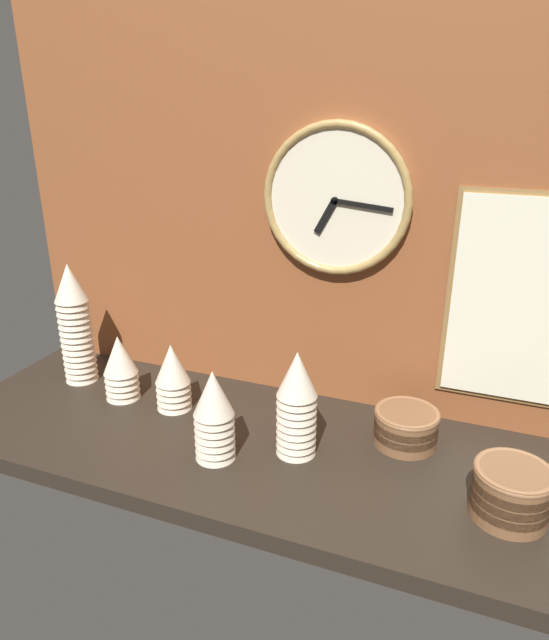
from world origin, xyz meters
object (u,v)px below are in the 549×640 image
at_px(cup_stack_center_right, 297,404).
at_px(menu_board, 548,306).
at_px(cup_stack_center_left, 173,377).
at_px(bowl_stack_far_right, 511,491).
at_px(wall_clock, 336,200).
at_px(cup_stack_far_left, 75,324).
at_px(cup_stack_left, 120,367).
at_px(cup_stack_center, 214,415).
at_px(bowl_stack_right, 406,426).

height_order(cup_stack_center_right, menu_board, menu_board).
xyz_separation_m(cup_stack_center_left, bowl_stack_far_right, (0.80, -0.12, -0.03)).
bearing_deg(wall_clock, cup_stack_center_right, -90.02).
relative_size(cup_stack_far_left, cup_stack_center_left, 1.93).
bearing_deg(wall_clock, bowl_stack_far_right, -34.13).
distance_m(cup_stack_left, menu_board, 1.03).
bearing_deg(bowl_stack_far_right, menu_board, 83.84).
relative_size(cup_stack_left, menu_board, 0.36).
bearing_deg(bowl_stack_far_right, cup_stack_center_right, 173.81).
height_order(cup_stack_center, cup_stack_center_right, cup_stack_center_right).
bearing_deg(cup_stack_left, cup_stack_far_left, 165.41).
relative_size(cup_stack_left, cup_stack_center_left, 1.00).
xyz_separation_m(cup_stack_center_left, bowl_stack_right, (0.57, 0.05, -0.04)).
bearing_deg(cup_stack_left, cup_stack_center, -23.29).
bearing_deg(cup_stack_center, bowl_stack_right, 28.59).
bearing_deg(cup_stack_center_right, wall_clock, 89.98).
distance_m(bowl_stack_far_right, wall_clock, 0.71).
height_order(cup_stack_far_left, cup_stack_center_right, cup_stack_far_left).
distance_m(cup_stack_left, bowl_stack_far_right, 0.96).
xyz_separation_m(bowl_stack_far_right, menu_board, (0.03, 0.31, 0.27)).
bearing_deg(cup_stack_far_left, cup_stack_center, -20.55).
bearing_deg(menu_board, wall_clock, -178.93).
bearing_deg(cup_stack_left, cup_stack_center_left, 1.49).
bearing_deg(cup_stack_center_left, cup_stack_far_left, 172.93).
xyz_separation_m(cup_stack_far_left, wall_clock, (0.68, 0.14, 0.35)).
bearing_deg(wall_clock, cup_stack_left, -160.19).
xyz_separation_m(cup_stack_center, bowl_stack_right, (0.38, 0.21, -0.06)).
bearing_deg(bowl_stack_right, cup_stack_center_left, -174.74).
distance_m(cup_stack_center, cup_stack_center_left, 0.25).
xyz_separation_m(cup_stack_left, menu_board, (0.98, 0.19, 0.24)).
relative_size(cup_stack_center, bowl_stack_far_right, 1.44).
height_order(cup_stack_center_right, bowl_stack_far_right, cup_stack_center_right).
distance_m(cup_stack_center, wall_clock, 0.56).
height_order(cup_stack_left, cup_stack_center_left, same).
bearing_deg(bowl_stack_far_right, cup_stack_left, 172.98).
bearing_deg(menu_board, cup_stack_far_left, -172.69).
height_order(cup_stack_center, cup_stack_left, cup_stack_center).
bearing_deg(cup_stack_center_left, cup_stack_left, -178.51).
height_order(cup_stack_center, bowl_stack_far_right, cup_stack_center).
xyz_separation_m(cup_stack_center, cup_stack_center_left, (-0.20, 0.15, -0.02)).
distance_m(cup_stack_center, cup_stack_far_left, 0.56).
distance_m(cup_stack_center_left, menu_board, 0.88).
xyz_separation_m(cup_stack_center, menu_board, (0.63, 0.34, 0.22)).
bearing_deg(cup_stack_far_left, menu_board, 7.31).
relative_size(cup_stack_left, wall_clock, 0.50).
bearing_deg(cup_stack_center, cup_stack_far_left, 159.45).
relative_size(cup_stack_far_left, cup_stack_left, 1.93).
bearing_deg(cup_stack_center_right, cup_stack_left, 172.27).
height_order(cup_stack_center, cup_stack_far_left, cup_stack_far_left).
bearing_deg(cup_stack_far_left, cup_stack_center_left, -7.07).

